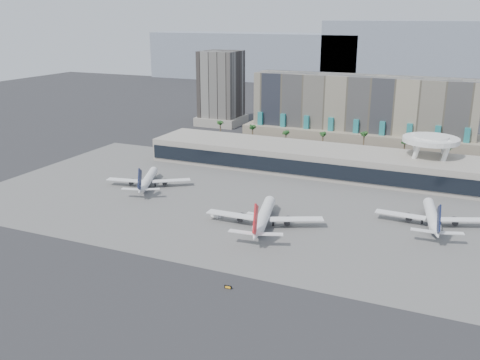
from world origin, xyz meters
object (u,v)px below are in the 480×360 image
at_px(airliner_left, 148,180).
at_px(airliner_centre, 264,216).
at_px(airliner_right, 432,216).
at_px(service_vehicle_a, 216,215).
at_px(service_vehicle_b, 251,215).
at_px(taxiway_sign, 228,287).

relative_size(airliner_left, airliner_centre, 0.84).
bearing_deg(airliner_centre, airliner_right, 11.29).
bearing_deg(airliner_right, airliner_left, 171.37).
distance_m(airliner_left, airliner_right, 124.15).
relative_size(service_vehicle_a, service_vehicle_b, 1.11).
distance_m(service_vehicle_b, taxiway_sign, 57.64).
distance_m(airliner_right, service_vehicle_b, 68.35).
bearing_deg(airliner_right, service_vehicle_a, -172.36).
relative_size(airliner_centre, airliner_right, 1.06).
bearing_deg(airliner_centre, airliner_left, 147.86).
relative_size(airliner_right, taxiway_sign, 19.20).
bearing_deg(airliner_left, service_vehicle_b, -38.09).
height_order(airliner_left, airliner_right, airliner_right).
bearing_deg(service_vehicle_b, service_vehicle_a, -156.34).
bearing_deg(service_vehicle_b, airliner_left, 165.57).
distance_m(airliner_left, airliner_centre, 70.21).
bearing_deg(airliner_right, taxiway_sign, -133.47).
xyz_separation_m(airliner_right, taxiway_sign, (-49.55, -75.10, -3.26)).
distance_m(airliner_left, service_vehicle_a, 50.82).
bearing_deg(taxiway_sign, service_vehicle_b, 101.17).
height_order(service_vehicle_b, taxiway_sign, service_vehicle_b).
bearing_deg(taxiway_sign, airliner_left, 131.22).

